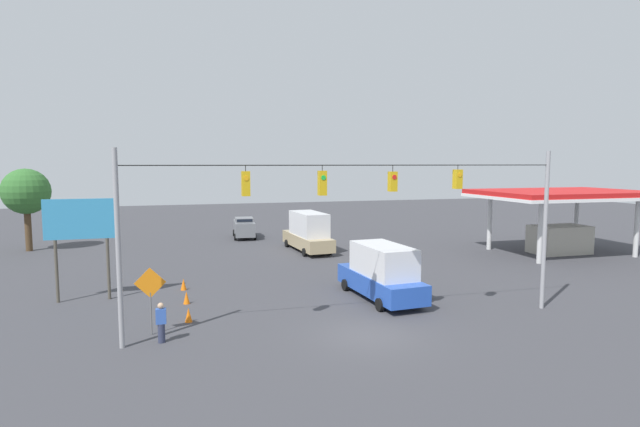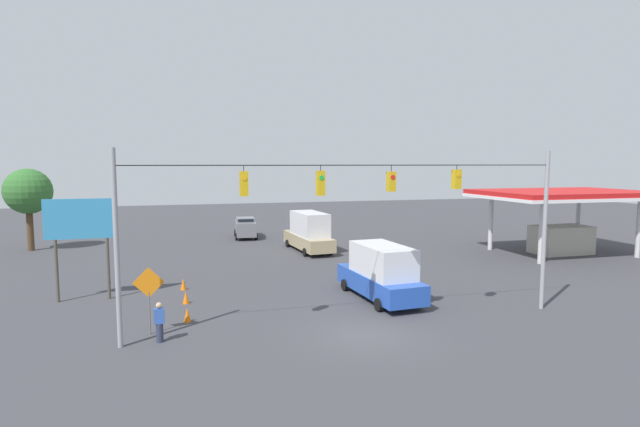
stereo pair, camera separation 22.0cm
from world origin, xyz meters
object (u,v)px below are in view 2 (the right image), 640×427
(tree_horizon_left, at_px, (28,192))
(sedan_grey_withflow_deep, at_px, (245,227))
(traffic_cone_nearest, at_px, (187,315))
(work_zone_sign, at_px, (149,288))
(gas_station, at_px, (562,208))
(overhead_signal_span, at_px, (354,214))
(box_truck_blue_crossing_near, at_px, (381,272))
(traffic_cone_second, at_px, (186,297))
(pedestrian, at_px, (159,322))
(box_truck_tan_oncoming_deep, at_px, (309,232))
(roadside_billboard, at_px, (81,227))
(traffic_cone_third, at_px, (183,284))

(tree_horizon_left, bearing_deg, sedan_grey_withflow_deep, -172.42)
(traffic_cone_nearest, distance_m, work_zone_sign, 2.59)
(traffic_cone_nearest, distance_m, tree_horizon_left, 25.93)
(gas_station, distance_m, tree_horizon_left, 42.76)
(overhead_signal_span, relative_size, box_truck_blue_crossing_near, 2.96)
(traffic_cone_second, xyz_separation_m, pedestrian, (1.05, 5.41, 0.48))
(box_truck_tan_oncoming_deep, distance_m, sedan_grey_withflow_deep, 9.60)
(sedan_grey_withflow_deep, height_order, roadside_billboard, roadside_billboard)
(traffic_cone_nearest, distance_m, traffic_cone_third, 5.98)
(gas_station, relative_size, work_zone_sign, 4.41)
(tree_horizon_left, bearing_deg, traffic_cone_second, 121.85)
(sedan_grey_withflow_deep, xyz_separation_m, traffic_cone_second, (5.71, 21.80, -0.69))
(sedan_grey_withflow_deep, bearing_deg, overhead_signal_span, 92.85)
(sedan_grey_withflow_deep, relative_size, tree_horizon_left, 0.69)
(box_truck_tan_oncoming_deep, relative_size, sedan_grey_withflow_deep, 1.57)
(roadside_billboard, distance_m, work_zone_sign, 7.59)
(roadside_billboard, height_order, work_zone_sign, roadside_billboard)
(traffic_cone_nearest, height_order, tree_horizon_left, tree_horizon_left)
(sedan_grey_withflow_deep, height_order, pedestrian, sedan_grey_withflow_deep)
(overhead_signal_span, relative_size, pedestrian, 12.07)
(pedestrian, bearing_deg, traffic_cone_nearest, -114.77)
(box_truck_tan_oncoming_deep, bearing_deg, traffic_cone_second, 53.27)
(sedan_grey_withflow_deep, distance_m, tree_horizon_left, 18.34)
(traffic_cone_second, distance_m, tree_horizon_left, 23.31)
(pedestrian, distance_m, tree_horizon_left, 27.47)
(traffic_cone_second, relative_size, gas_station, 0.05)
(traffic_cone_third, bearing_deg, sedan_grey_withflow_deep, -107.16)
(roadside_billboard, bearing_deg, box_truck_tan_oncoming_deep, -143.40)
(box_truck_tan_oncoming_deep, distance_m, traffic_cone_third, 14.27)
(traffic_cone_second, relative_size, work_zone_sign, 0.23)
(box_truck_tan_oncoming_deep, xyz_separation_m, pedestrian, (10.84, 18.53, -0.75))
(traffic_cone_third, distance_m, gas_station, 29.32)
(roadside_billboard, distance_m, tree_horizon_left, 18.75)
(overhead_signal_span, distance_m, traffic_cone_third, 12.06)
(traffic_cone_nearest, relative_size, traffic_cone_second, 1.00)
(traffic_cone_second, bearing_deg, box_truck_blue_crossing_near, 169.42)
(traffic_cone_second, bearing_deg, sedan_grey_withflow_deep, -104.69)
(tree_horizon_left, bearing_deg, traffic_cone_third, 125.92)
(tree_horizon_left, bearing_deg, gas_station, 162.78)
(overhead_signal_span, height_order, traffic_cone_second, overhead_signal_span)
(traffic_cone_nearest, bearing_deg, box_truck_blue_crossing_near, -173.03)
(box_truck_blue_crossing_near, xyz_separation_m, gas_station, (-18.87, -8.63, 2.23))
(traffic_cone_nearest, height_order, pedestrian, pedestrian)
(sedan_grey_withflow_deep, bearing_deg, box_truck_blue_crossing_near, 100.01)
(traffic_cone_nearest, height_order, traffic_cone_third, same)
(roadside_billboard, bearing_deg, sedan_grey_withflow_deep, -118.73)
(traffic_cone_second, xyz_separation_m, work_zone_sign, (1.48, 4.34, 1.66))
(roadside_billboard, bearing_deg, traffic_cone_second, 158.12)
(traffic_cone_second, height_order, gas_station, gas_station)
(overhead_signal_span, height_order, gas_station, overhead_signal_span)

